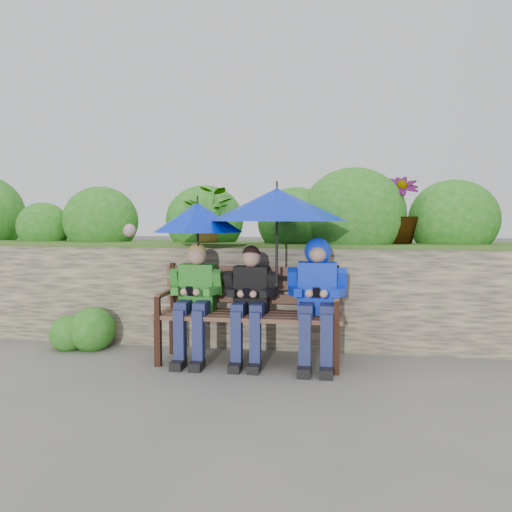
# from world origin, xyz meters

# --- Properties ---
(ground) EXTENTS (60.00, 60.00, 0.00)m
(ground) POSITION_xyz_m (0.00, 0.00, 0.00)
(ground) COLOR #5C5C5C
(ground) RESTS_ON ground
(garden_backdrop) EXTENTS (8.07, 2.83, 1.84)m
(garden_backdrop) POSITION_xyz_m (-0.08, 1.60, 0.63)
(garden_backdrop) COLOR #4C463E
(garden_backdrop) RESTS_ON ground
(park_bench) EXTENTS (1.63, 0.48, 0.86)m
(park_bench) POSITION_xyz_m (-0.06, 0.17, 0.49)
(park_bench) COLOR black
(park_bench) RESTS_ON ground
(boy_left) EXTENTS (0.47, 0.54, 1.05)m
(boy_left) POSITION_xyz_m (-0.55, 0.10, 0.59)
(boy_left) COLOR #2E7E26
(boy_left) RESTS_ON ground
(boy_middle) EXTENTS (0.45, 0.52, 1.04)m
(boy_middle) POSITION_xyz_m (-0.06, 0.10, 0.58)
(boy_middle) COLOR black
(boy_middle) RESTS_ON ground
(boy_right) EXTENTS (0.50, 0.61, 1.11)m
(boy_right) POSITION_xyz_m (0.53, 0.11, 0.66)
(boy_right) COLOR #1821B6
(boy_right) RESTS_ON ground
(umbrella_left) EXTENTS (0.82, 0.82, 0.81)m
(umbrella_left) POSITION_xyz_m (-0.53, 0.14, 1.28)
(umbrella_left) COLOR #001FBF
(umbrella_left) RESTS_ON ground
(umbrella_right) EXTENTS (1.19, 1.19, 0.91)m
(umbrella_right) POSITION_xyz_m (0.18, 0.08, 1.39)
(umbrella_right) COLOR #001FBF
(umbrella_right) RESTS_ON ground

